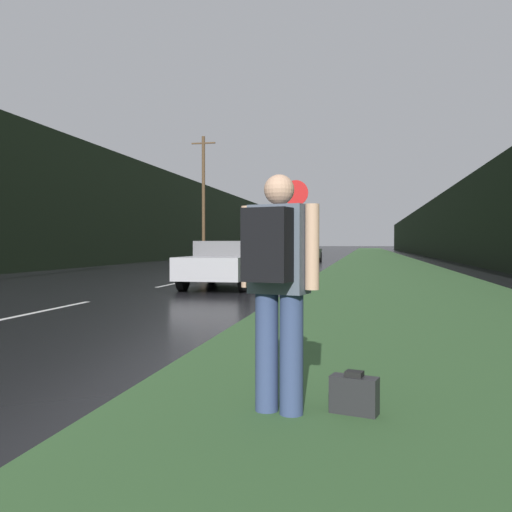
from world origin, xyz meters
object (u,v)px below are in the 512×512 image
at_px(stop_sign, 295,227).
at_px(car_passing_far, 307,252).
at_px(hitchhiker_with_backpack, 277,278).
at_px(suitcase, 354,396).
at_px(car_passing_near, 227,263).
at_px(delivery_truck, 300,239).

bearing_deg(stop_sign, car_passing_far, 95.48).
bearing_deg(car_passing_far, hitchhiker_with_backpack, 95.75).
xyz_separation_m(suitcase, car_passing_near, (-3.93, 11.35, 0.56)).
height_order(stop_sign, delivery_truck, delivery_truck).
distance_m(hitchhiker_with_backpack, car_passing_far, 33.67).
distance_m(car_passing_far, delivery_truck, 30.09).
relative_size(stop_sign, delivery_truck, 0.38).
xyz_separation_m(car_passing_near, car_passing_far, (-0.00, 22.03, 0.02)).
xyz_separation_m(suitcase, delivery_truck, (-7.94, 63.19, 1.66)).
xyz_separation_m(stop_sign, hitchhiker_with_backpack, (1.02, -8.99, -0.65)).
bearing_deg(hitchhiker_with_backpack, suitcase, 26.57).
relative_size(stop_sign, suitcase, 7.50).
relative_size(hitchhiker_with_backpack, delivery_truck, 0.24).
bearing_deg(car_passing_near, car_passing_far, -90.00).
distance_m(suitcase, car_passing_far, 33.62).
relative_size(hitchhiker_with_backpack, car_passing_near, 0.39).
bearing_deg(car_passing_near, suitcase, 109.12).
bearing_deg(delivery_truck, hitchhiker_with_backpack, -83.35).
bearing_deg(stop_sign, hitchhiker_with_backpack, -83.53).
bearing_deg(hitchhiker_with_backpack, car_passing_near, 121.07).
distance_m(stop_sign, suitcase, 9.14).
xyz_separation_m(hitchhiker_with_backpack, car_passing_near, (-3.37, 11.47, -0.32)).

